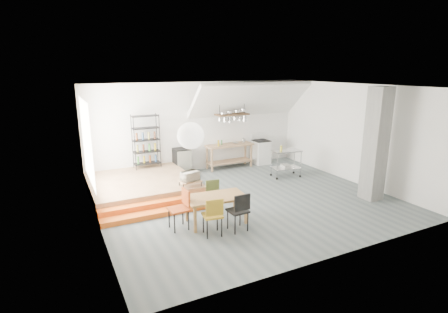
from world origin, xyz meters
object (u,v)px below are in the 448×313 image
dining_table (216,199)px  mini_fridge (182,161)px  rolling_cart (286,160)px  stove (261,152)px

dining_table → mini_fridge: bearing=85.6°
rolling_cart → mini_fridge: bearing=157.6°
mini_fridge → rolling_cart: bearing=-31.6°
stove → mini_fridge: bearing=179.2°
dining_table → mini_fridge: size_ratio=1.60×
stove → rolling_cart: size_ratio=1.14×
stove → rolling_cart: 1.88m
dining_table → rolling_cart: size_ratio=1.44×
rolling_cart → mini_fridge: (-3.10, 1.91, -0.15)m
stove → mini_fridge: (-3.26, 0.04, -0.02)m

